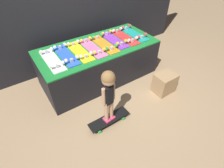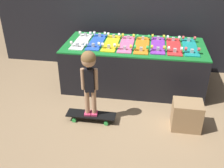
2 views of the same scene
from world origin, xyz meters
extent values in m
plane|color=#9E7F5B|center=(0.00, 0.00, 0.00)|extent=(16.00, 16.00, 0.00)
cube|color=black|center=(0.00, 0.58, 0.32)|extent=(2.04, 0.94, 0.65)
cube|color=#19752D|center=(0.00, 0.58, 0.66)|extent=(2.04, 0.94, 0.02)
cube|color=white|center=(-0.79, 0.57, 0.67)|extent=(0.20, 0.70, 0.01)
cube|color=#B7B7BC|center=(-0.79, 0.80, 0.71)|extent=(0.04, 0.04, 0.05)
cylinder|color=white|center=(-0.70, 0.80, 0.73)|extent=(0.03, 0.05, 0.05)
cylinder|color=white|center=(-0.87, 0.80, 0.73)|extent=(0.03, 0.05, 0.05)
cube|color=#B7B7BC|center=(-0.79, 0.34, 0.71)|extent=(0.04, 0.04, 0.05)
cylinder|color=white|center=(-0.70, 0.34, 0.73)|extent=(0.03, 0.05, 0.05)
cylinder|color=white|center=(-0.87, 0.34, 0.73)|extent=(0.03, 0.05, 0.05)
cube|color=blue|center=(-0.56, 0.59, 0.67)|extent=(0.20, 0.70, 0.01)
cube|color=#B7B7BC|center=(-0.56, 0.82, 0.71)|extent=(0.04, 0.04, 0.05)
cylinder|color=white|center=(-0.48, 0.82, 0.73)|extent=(0.03, 0.05, 0.05)
cylinder|color=white|center=(-0.65, 0.82, 0.73)|extent=(0.03, 0.05, 0.05)
cube|color=#B7B7BC|center=(-0.56, 0.36, 0.71)|extent=(0.04, 0.04, 0.05)
cylinder|color=white|center=(-0.48, 0.36, 0.73)|extent=(0.03, 0.05, 0.05)
cylinder|color=white|center=(-0.65, 0.36, 0.73)|extent=(0.03, 0.05, 0.05)
cube|color=yellow|center=(-0.34, 0.57, 0.67)|extent=(0.20, 0.70, 0.01)
cube|color=#B7B7BC|center=(-0.34, 0.80, 0.71)|extent=(0.04, 0.04, 0.05)
cylinder|color=white|center=(-0.25, 0.80, 0.73)|extent=(0.03, 0.05, 0.05)
cylinder|color=white|center=(-0.42, 0.80, 0.73)|extent=(0.03, 0.05, 0.05)
cube|color=#B7B7BC|center=(-0.34, 0.34, 0.71)|extent=(0.04, 0.04, 0.05)
cylinder|color=white|center=(-0.25, 0.34, 0.73)|extent=(0.03, 0.05, 0.05)
cylinder|color=white|center=(-0.42, 0.34, 0.73)|extent=(0.03, 0.05, 0.05)
cube|color=pink|center=(-0.11, 0.56, 0.67)|extent=(0.20, 0.70, 0.01)
cube|color=#B7B7BC|center=(-0.11, 0.79, 0.71)|extent=(0.04, 0.04, 0.05)
cylinder|color=yellow|center=(-0.03, 0.79, 0.73)|extent=(0.03, 0.05, 0.05)
cylinder|color=yellow|center=(-0.20, 0.79, 0.73)|extent=(0.03, 0.05, 0.05)
cube|color=#B7B7BC|center=(-0.11, 0.33, 0.71)|extent=(0.04, 0.04, 0.05)
cylinder|color=yellow|center=(-0.03, 0.33, 0.73)|extent=(0.03, 0.05, 0.05)
cylinder|color=yellow|center=(-0.20, 0.33, 0.73)|extent=(0.03, 0.05, 0.05)
cube|color=orange|center=(0.11, 0.55, 0.67)|extent=(0.20, 0.70, 0.01)
cube|color=#B7B7BC|center=(0.11, 0.78, 0.71)|extent=(0.04, 0.04, 0.05)
cylinder|color=green|center=(0.20, 0.78, 0.73)|extent=(0.03, 0.05, 0.05)
cylinder|color=green|center=(0.03, 0.78, 0.73)|extent=(0.03, 0.05, 0.05)
cube|color=#B7B7BC|center=(0.11, 0.32, 0.71)|extent=(0.04, 0.04, 0.05)
cylinder|color=green|center=(0.20, 0.32, 0.73)|extent=(0.03, 0.05, 0.05)
cylinder|color=green|center=(0.03, 0.32, 0.73)|extent=(0.03, 0.05, 0.05)
cube|color=purple|center=(0.34, 0.59, 0.67)|extent=(0.20, 0.70, 0.01)
cube|color=#B7B7BC|center=(0.34, 0.82, 0.71)|extent=(0.04, 0.04, 0.05)
cylinder|color=yellow|center=(0.42, 0.82, 0.73)|extent=(0.03, 0.05, 0.05)
cylinder|color=yellow|center=(0.25, 0.82, 0.73)|extent=(0.03, 0.05, 0.05)
cube|color=#B7B7BC|center=(0.34, 0.36, 0.71)|extent=(0.04, 0.04, 0.05)
cylinder|color=yellow|center=(0.42, 0.36, 0.73)|extent=(0.03, 0.05, 0.05)
cylinder|color=yellow|center=(0.25, 0.36, 0.73)|extent=(0.03, 0.05, 0.05)
cube|color=red|center=(0.56, 0.58, 0.67)|extent=(0.20, 0.70, 0.01)
cube|color=#B7B7BC|center=(0.56, 0.81, 0.71)|extent=(0.04, 0.04, 0.05)
cylinder|color=white|center=(0.65, 0.81, 0.73)|extent=(0.03, 0.05, 0.05)
cylinder|color=white|center=(0.48, 0.81, 0.73)|extent=(0.03, 0.05, 0.05)
cube|color=#B7B7BC|center=(0.56, 0.34, 0.71)|extent=(0.04, 0.04, 0.05)
cylinder|color=white|center=(0.65, 0.34, 0.73)|extent=(0.03, 0.05, 0.05)
cylinder|color=white|center=(0.48, 0.34, 0.73)|extent=(0.03, 0.05, 0.05)
cube|color=teal|center=(0.79, 0.59, 0.67)|extent=(0.20, 0.70, 0.01)
cube|color=#B7B7BC|center=(0.79, 0.82, 0.71)|extent=(0.04, 0.04, 0.05)
cylinder|color=#D84C4C|center=(0.87, 0.82, 0.73)|extent=(0.03, 0.05, 0.05)
cylinder|color=#D84C4C|center=(0.70, 0.82, 0.73)|extent=(0.03, 0.05, 0.05)
cube|color=#B7B7BC|center=(0.79, 0.36, 0.71)|extent=(0.04, 0.04, 0.05)
cylinder|color=#D84C4C|center=(0.87, 0.36, 0.73)|extent=(0.03, 0.05, 0.05)
cylinder|color=#D84C4C|center=(0.70, 0.36, 0.73)|extent=(0.03, 0.05, 0.05)
cube|color=black|center=(-0.44, -0.42, 0.08)|extent=(0.62, 0.17, 0.01)
cube|color=#B7B7BC|center=(-0.23, -0.42, 0.05)|extent=(0.04, 0.04, 0.05)
cylinder|color=green|center=(-0.23, -0.35, 0.03)|extent=(0.05, 0.03, 0.05)
cylinder|color=green|center=(-0.23, -0.50, 0.03)|extent=(0.05, 0.03, 0.05)
cube|color=#B7B7BC|center=(-0.64, -0.42, 0.05)|extent=(0.04, 0.04, 0.05)
cylinder|color=green|center=(-0.64, -0.35, 0.03)|extent=(0.05, 0.03, 0.05)
cylinder|color=green|center=(-0.64, -0.50, 0.03)|extent=(0.05, 0.03, 0.05)
cube|color=#E03D6B|center=(-0.39, -0.42, 0.10)|extent=(0.09, 0.11, 0.03)
cylinder|color=tan|center=(-0.39, -0.42, 0.28)|extent=(0.06, 0.06, 0.34)
cube|color=#E03D6B|center=(-0.48, -0.43, 0.10)|extent=(0.09, 0.11, 0.03)
cylinder|color=tan|center=(-0.48, -0.43, 0.28)|extent=(0.06, 0.06, 0.34)
cube|color=black|center=(-0.44, -0.42, 0.57)|extent=(0.12, 0.09, 0.29)
cylinder|color=tan|center=(-0.36, -0.42, 0.59)|extent=(0.05, 0.05, 0.27)
cylinder|color=tan|center=(-0.51, -0.43, 0.59)|extent=(0.05, 0.05, 0.27)
sphere|color=tan|center=(-0.44, -0.42, 0.83)|extent=(0.17, 0.17, 0.17)
sphere|color=olive|center=(-0.44, -0.42, 0.85)|extent=(0.17, 0.17, 0.17)
cube|color=#A37F56|center=(0.72, -0.38, 0.18)|extent=(0.34, 0.27, 0.35)
camera|label=1|loc=(-1.27, -1.74, 2.12)|focal=28.00mm
camera|label=2|loc=(0.25, -3.04, 2.01)|focal=42.00mm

